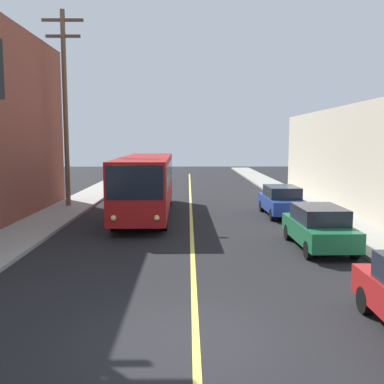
% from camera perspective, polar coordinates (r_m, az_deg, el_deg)
% --- Properties ---
extents(ground_plane, '(120.00, 120.00, 0.00)m').
position_cam_1_polar(ground_plane, '(9.63, 0.51, -18.58)').
color(ground_plane, black).
extents(sidewalk_left, '(2.50, 90.00, 0.15)m').
position_cam_1_polar(sidewalk_left, '(20.41, -20.91, -5.16)').
color(sidewalk_left, gray).
rests_on(sidewalk_left, ground).
extents(sidewalk_right, '(2.50, 90.00, 0.15)m').
position_cam_1_polar(sidewalk_right, '(20.52, 20.75, -5.09)').
color(sidewalk_right, gray).
rests_on(sidewalk_right, ground).
extents(lane_stripe_center, '(0.16, 60.00, 0.01)m').
position_cam_1_polar(lane_stripe_center, '(24.06, -0.12, -3.13)').
color(lane_stripe_center, '#D8CC4C').
rests_on(lane_stripe_center, ground).
extents(city_bus, '(2.73, 12.19, 3.20)m').
position_cam_1_polar(city_bus, '(24.40, -5.88, 1.26)').
color(city_bus, maroon).
rests_on(city_bus, ground).
extents(parked_car_green, '(1.87, 4.43, 1.62)m').
position_cam_1_polar(parked_car_green, '(17.58, 15.89, -4.29)').
color(parked_car_green, '#196038').
rests_on(parked_car_green, ground).
extents(parked_car_blue, '(1.87, 4.43, 1.62)m').
position_cam_1_polar(parked_car_blue, '(24.64, 11.38, -1.07)').
color(parked_car_blue, navy).
rests_on(parked_car_blue, ground).
extents(utility_pole_mid, '(2.40, 0.28, 11.43)m').
position_cam_1_polar(utility_pole_mid, '(27.87, -15.90, 11.14)').
color(utility_pole_mid, brown).
rests_on(utility_pole_mid, sidewalk_left).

